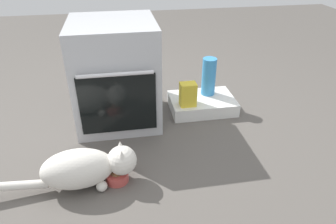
# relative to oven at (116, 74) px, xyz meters

# --- Properties ---
(ground) EXTENTS (8.00, 8.00, 0.00)m
(ground) POSITION_rel_oven_xyz_m (0.08, -0.39, -0.37)
(ground) COLOR #56514C
(oven) EXTENTS (0.58, 0.62, 0.74)m
(oven) POSITION_rel_oven_xyz_m (0.00, 0.00, 0.00)
(oven) COLOR #B7BABF
(oven) RESTS_ON ground
(pantry_cabinet) EXTENTS (0.51, 0.35, 0.10)m
(pantry_cabinet) POSITION_rel_oven_xyz_m (0.66, 0.02, -0.32)
(pantry_cabinet) COLOR white
(pantry_cabinet) RESTS_ON ground
(food_bowl) EXTENTS (0.13, 0.13, 0.08)m
(food_bowl) POSITION_rel_oven_xyz_m (-0.04, -0.69, -0.33)
(food_bowl) COLOR #C64C47
(food_bowl) RESTS_ON ground
(cat) EXTENTS (0.83, 0.24, 0.24)m
(cat) POSITION_rel_oven_xyz_m (-0.21, -0.70, -0.24)
(cat) COLOR silver
(cat) RESTS_ON ground
(water_bottle) EXTENTS (0.11, 0.11, 0.30)m
(water_bottle) POSITION_rel_oven_xyz_m (0.72, 0.09, -0.12)
(water_bottle) COLOR #388CD1
(water_bottle) RESTS_ON pantry_cabinet
(snack_bag) EXTENTS (0.12, 0.09, 0.18)m
(snack_bag) POSITION_rel_oven_xyz_m (0.52, -0.07, -0.18)
(snack_bag) COLOR yellow
(snack_bag) RESTS_ON pantry_cabinet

